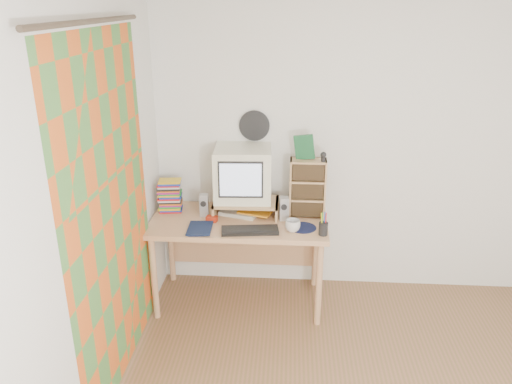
# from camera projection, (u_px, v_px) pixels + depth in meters

# --- Properties ---
(back_wall) EXTENTS (3.50, 0.00, 3.50)m
(back_wall) POSITION_uv_depth(u_px,v_px,m) (368.00, 149.00, 4.07)
(back_wall) COLOR white
(back_wall) RESTS_ON floor
(left_wall) EXTENTS (0.00, 3.50, 3.50)m
(left_wall) POSITION_uv_depth(u_px,v_px,m) (71.00, 237.00, 2.56)
(left_wall) COLOR white
(left_wall) RESTS_ON floor
(curtain) EXTENTS (0.00, 2.20, 2.20)m
(curtain) POSITION_uv_depth(u_px,v_px,m) (112.00, 217.00, 3.04)
(curtain) COLOR orange
(curtain) RESTS_ON left_wall
(wall_disc) EXTENTS (0.25, 0.02, 0.25)m
(wall_disc) POSITION_uv_depth(u_px,v_px,m) (254.00, 126.00, 4.05)
(wall_disc) COLOR black
(wall_disc) RESTS_ON back_wall
(desk) EXTENTS (1.40, 0.70, 0.75)m
(desk) POSITION_uv_depth(u_px,v_px,m) (240.00, 231.00, 4.08)
(desk) COLOR tan
(desk) RESTS_ON floor
(monitor_riser) EXTENTS (0.52, 0.30, 0.12)m
(monitor_riser) POSITION_uv_depth(u_px,v_px,m) (246.00, 204.00, 4.03)
(monitor_riser) COLOR tan
(monitor_riser) RESTS_ON desk
(crt_monitor) EXTENTS (0.47, 0.47, 0.42)m
(crt_monitor) POSITION_uv_depth(u_px,v_px,m) (243.00, 174.00, 4.00)
(crt_monitor) COLOR white
(crt_monitor) RESTS_ON monitor_riser
(speaker_left) EXTENTS (0.07, 0.07, 0.18)m
(speaker_left) POSITION_uv_depth(u_px,v_px,m) (204.00, 205.00, 4.01)
(speaker_left) COLOR #B6B7BC
(speaker_left) RESTS_ON desk
(speaker_right) EXTENTS (0.08, 0.08, 0.19)m
(speaker_right) POSITION_uv_depth(u_px,v_px,m) (284.00, 209.00, 3.94)
(speaker_right) COLOR #B6B7BC
(speaker_right) RESTS_ON desk
(keyboard) EXTENTS (0.44, 0.19, 0.03)m
(keyboard) POSITION_uv_depth(u_px,v_px,m) (250.00, 230.00, 3.75)
(keyboard) COLOR black
(keyboard) RESTS_ON desk
(dvd_stack) EXTENTS (0.19, 0.15, 0.25)m
(dvd_stack) POSITION_uv_depth(u_px,v_px,m) (170.00, 197.00, 4.09)
(dvd_stack) COLOR brown
(dvd_stack) RESTS_ON desk
(cd_rack) EXTENTS (0.29, 0.15, 0.47)m
(cd_rack) POSITION_uv_depth(u_px,v_px,m) (307.00, 188.00, 3.96)
(cd_rack) COLOR tan
(cd_rack) RESTS_ON desk
(mug) EXTENTS (0.14, 0.14, 0.09)m
(mug) POSITION_uv_depth(u_px,v_px,m) (293.00, 226.00, 3.76)
(mug) COLOR silver
(mug) RESTS_ON desk
(diary) EXTENTS (0.23, 0.18, 0.04)m
(diary) POSITION_uv_depth(u_px,v_px,m) (188.00, 227.00, 3.79)
(diary) COLOR #101C3E
(diary) RESTS_ON desk
(mousepad) EXTENTS (0.27, 0.27, 0.00)m
(mousepad) POSITION_uv_depth(u_px,v_px,m) (303.00, 228.00, 3.83)
(mousepad) COLOR #101838
(mousepad) RESTS_ON desk
(pen_cup) EXTENTS (0.07, 0.07, 0.14)m
(pen_cup) POSITION_uv_depth(u_px,v_px,m) (323.00, 226.00, 3.69)
(pen_cup) COLOR black
(pen_cup) RESTS_ON desk
(papers) EXTENTS (0.35, 0.30, 0.04)m
(papers) POSITION_uv_depth(u_px,v_px,m) (247.00, 211.00, 4.08)
(papers) COLOR beige
(papers) RESTS_ON desk
(red_box) EXTENTS (0.09, 0.07, 0.04)m
(red_box) POSITION_uv_depth(u_px,v_px,m) (212.00, 219.00, 3.93)
(red_box) COLOR #B52A13
(red_box) RESTS_ON desk
(game_box) EXTENTS (0.15, 0.05, 0.19)m
(game_box) POSITION_uv_depth(u_px,v_px,m) (304.00, 147.00, 3.86)
(game_box) COLOR #18562F
(game_box) RESTS_ON cd_rack
(webcam) EXTENTS (0.05, 0.05, 0.08)m
(webcam) POSITION_uv_depth(u_px,v_px,m) (323.00, 157.00, 3.81)
(webcam) COLOR black
(webcam) RESTS_ON cd_rack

